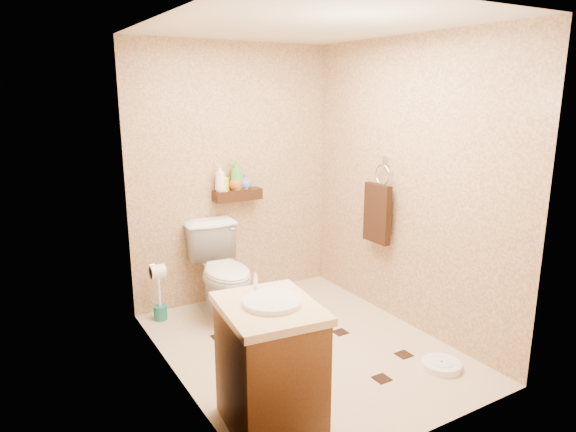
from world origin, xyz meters
TOP-DOWN VIEW (x-y plane):
  - ground at (0.00, 0.00)m, footprint 2.50×2.50m
  - wall_back at (0.00, 1.25)m, footprint 2.00×0.04m
  - wall_front at (0.00, -1.25)m, footprint 2.00×0.04m
  - wall_left at (-1.00, 0.00)m, footprint 0.04×2.50m
  - wall_right at (1.00, 0.00)m, footprint 0.04×2.50m
  - ceiling at (0.00, 0.00)m, footprint 2.00×2.50m
  - wall_shelf at (0.00, 1.17)m, footprint 0.46×0.14m
  - floor_accents at (0.07, -0.04)m, footprint 1.21×1.39m
  - toilet at (-0.31, 0.83)m, footprint 0.52×0.84m
  - vanity at (-0.70, -0.72)m, footprint 0.60×0.70m
  - bathroom_scale at (0.68, -0.79)m, footprint 0.30×0.30m
  - toilet_brush at (-0.82, 1.07)m, footprint 0.12×0.12m
  - towel_ring at (0.91, 0.25)m, footprint 0.12×0.30m
  - toilet_paper at (-0.94, 0.65)m, footprint 0.12×0.11m
  - bottle_a at (-0.17, 1.17)m, footprint 0.13×0.13m
  - bottle_b at (-0.13, 1.17)m, footprint 0.11×0.11m
  - bottle_c at (-0.02, 1.17)m, footprint 0.16×0.16m
  - bottle_d at (-0.01, 1.17)m, footprint 0.13×0.13m
  - bottle_e at (0.08, 1.17)m, footprint 0.09×0.09m
  - bottle_f at (0.08, 1.17)m, footprint 0.12×0.12m

SIDE VIEW (x-z plane):
  - ground at x=0.00m, z-range 0.00..0.00m
  - floor_accents at x=0.07m, z-range 0.00..0.01m
  - bathroom_scale at x=0.68m, z-range 0.00..0.06m
  - toilet_brush at x=-0.82m, z-range -0.08..0.43m
  - vanity at x=-0.70m, z-range -0.05..0.86m
  - toilet at x=-0.31m, z-range 0.00..0.83m
  - toilet_paper at x=-0.94m, z-range 0.54..0.66m
  - towel_ring at x=0.91m, z-range 0.57..1.33m
  - wall_shelf at x=0.00m, z-range 0.97..1.07m
  - bottle_f at x=0.08m, z-range 1.07..1.21m
  - bottle_e at x=0.08m, z-range 1.07..1.22m
  - bottle_c at x=-0.02m, z-range 1.07..1.23m
  - bottle_b at x=-0.13m, z-range 1.07..1.25m
  - bottle_a at x=-0.17m, z-range 1.07..1.32m
  - wall_back at x=0.00m, z-range 0.00..2.40m
  - wall_front at x=0.00m, z-range 0.00..2.40m
  - wall_left at x=-1.00m, z-range 0.00..2.40m
  - wall_right at x=1.00m, z-range 0.00..2.40m
  - bottle_d at x=-0.01m, z-range 1.07..1.35m
  - ceiling at x=0.00m, z-range 2.39..2.41m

